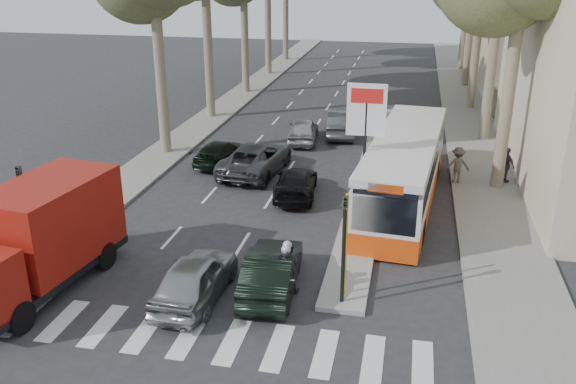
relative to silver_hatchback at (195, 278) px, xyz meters
name	(u,v)px	position (x,y,z in m)	size (l,w,h in m)	color
ground	(252,272)	(1.28, 2.00, -0.73)	(120.00, 120.00, 0.00)	#28282B
sidewalk_right	(466,111)	(9.88, 27.00, -0.67)	(3.20, 70.00, 0.12)	gray
median_left	(245,92)	(-6.72, 30.00, -0.67)	(2.40, 64.00, 0.12)	gray
traffic_island	(373,171)	(4.53, 13.00, -0.65)	(1.50, 26.00, 0.16)	gray
billboard	(365,133)	(4.53, 7.00, 2.97)	(1.50, 12.10, 5.60)	yellow
traffic_light_island	(344,232)	(4.53, 0.50, 1.76)	(0.16, 0.41, 3.60)	black
traffic_light_left	(23,198)	(-6.32, 1.00, 1.76)	(0.16, 0.41, 3.60)	black
silver_hatchback	(195,278)	(0.00, 0.00, 0.00)	(1.72, 4.28, 1.46)	#9B9EA2
dark_hatchback	(272,270)	(2.21, 1.00, -0.01)	(1.52, 4.35, 1.43)	black
queue_car_a	(256,158)	(-1.13, 11.84, 0.02)	(2.48, 5.38, 1.50)	#44454B
queue_car_b	(296,183)	(1.40, 9.20, -0.11)	(1.74, 4.29, 1.24)	black
queue_car_c	(303,130)	(0.18, 17.60, -0.04)	(1.64, 4.07, 1.39)	#A8ACB0
queue_car_d	(341,123)	(2.17, 19.41, 0.02)	(1.60, 4.58, 1.51)	#4A4C52
queue_car_e	(220,152)	(-3.28, 12.88, -0.14)	(1.66, 4.08, 1.18)	black
red_truck	(39,236)	(-4.99, -0.29, 1.07)	(3.19, 6.63, 3.40)	black
city_bus	(404,169)	(6.08, 9.23, 0.87)	(3.57, 11.69, 3.03)	#DF420C
motorcycle	(287,272)	(2.75, 0.73, 0.13)	(0.86, 2.21, 1.88)	black
pedestrian_near	(506,165)	(10.69, 12.64, 0.22)	(0.98, 0.48, 1.67)	#44334C
pedestrian_far	(458,165)	(8.48, 12.15, 0.24)	(1.10, 0.49, 1.71)	brown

